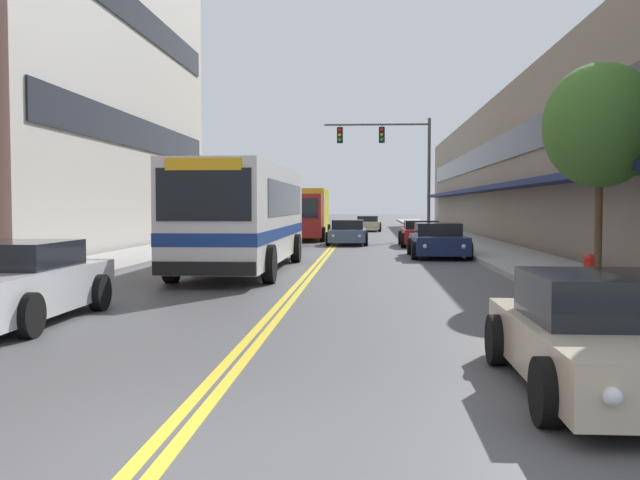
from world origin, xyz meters
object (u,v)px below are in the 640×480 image
(traffic_signal_mast, at_px, (394,154))
(street_tree_right_mid, at_px, (600,126))
(city_bus, at_px, (246,213))
(car_red_parked_right_mid, at_px, (421,234))
(car_navy_parked_right_far, at_px, (438,241))
(car_dark_grey_parked_left_near, at_px, (231,236))
(box_truck, at_px, (305,213))
(car_silver_parked_left_mid, at_px, (12,284))
(car_beige_moving_second, at_px, (367,224))
(car_slate_blue_moving_lead, at_px, (348,233))
(car_champagne_parked_right_foreground, at_px, (611,338))
(fire_hydrant, at_px, (589,277))

(traffic_signal_mast, distance_m, street_tree_right_mid, 24.59)
(city_bus, height_order, car_red_parked_right_mid, city_bus)
(car_navy_parked_right_far, height_order, traffic_signal_mast, traffic_signal_mast)
(city_bus, distance_m, car_dark_grey_parked_left_near, 9.86)
(traffic_signal_mast, bearing_deg, city_bus, -104.96)
(car_dark_grey_parked_left_near, bearing_deg, box_truck, 76.04)
(box_truck, bearing_deg, car_silver_parked_left_mid, -94.66)
(street_tree_right_mid, bearing_deg, car_beige_moving_second, 98.26)
(car_slate_blue_moving_lead, relative_size, traffic_signal_mast, 0.59)
(car_red_parked_right_mid, height_order, car_navy_parked_right_far, car_navy_parked_right_far)
(car_silver_parked_left_mid, bearing_deg, car_dark_grey_parked_left_near, 90.16)
(car_champagne_parked_right_foreground, height_order, street_tree_right_mid, street_tree_right_mid)
(car_dark_grey_parked_left_near, relative_size, car_navy_parked_right_far, 0.90)
(city_bus, height_order, car_slate_blue_moving_lead, city_bus)
(car_champagne_parked_right_foreground, xyz_separation_m, car_navy_parked_right_far, (0.11, 19.90, 0.04))
(car_dark_grey_parked_left_near, xyz_separation_m, traffic_signal_mast, (7.62, 10.29, 4.38))
(car_red_parked_right_mid, height_order, car_beige_moving_second, car_red_parked_right_mid)
(car_silver_parked_left_mid, xyz_separation_m, street_tree_right_mid, (11.55, 5.70, 3.23))
(car_red_parked_right_mid, xyz_separation_m, fire_hydrant, (1.66, -21.06, 0.01))
(street_tree_right_mid, bearing_deg, car_champagne_parked_right_foreground, -106.73)
(city_bus, xyz_separation_m, traffic_signal_mast, (5.29, 19.80, 3.22))
(box_truck, relative_size, fire_hydrant, 8.21)
(car_champagne_parked_right_foreground, xyz_separation_m, fire_hydrant, (1.67, 6.28, 0.04))
(car_slate_blue_moving_lead, distance_m, traffic_signal_mast, 7.41)
(city_bus, bearing_deg, fire_hydrant, -44.20)
(car_dark_grey_parked_left_near, distance_m, car_navy_parked_right_far, 9.56)
(car_silver_parked_left_mid, distance_m, car_red_parked_right_mid, 24.92)
(traffic_signal_mast, bearing_deg, car_red_parked_right_mid, -80.53)
(car_champagne_parked_right_foreground, height_order, traffic_signal_mast, traffic_signal_mast)
(car_navy_parked_right_far, bearing_deg, car_beige_moving_second, 95.60)
(car_silver_parked_left_mid, xyz_separation_m, car_champagne_parked_right_foreground, (8.65, -3.97, -0.07))
(car_dark_grey_parked_left_near, distance_m, street_tree_right_mid, 18.44)
(car_beige_moving_second, height_order, traffic_signal_mast, traffic_signal_mast)
(city_bus, height_order, car_dark_grey_parked_left_near, city_bus)
(car_champagne_parked_right_foreground, height_order, fire_hydrant, car_champagne_parked_right_foreground)
(car_silver_parked_left_mid, relative_size, fire_hydrant, 5.19)
(city_bus, relative_size, street_tree_right_mid, 2.14)
(traffic_signal_mast, distance_m, fire_hydrant, 28.11)
(car_slate_blue_moving_lead, bearing_deg, car_champagne_parked_right_foreground, -82.76)
(car_red_parked_right_mid, xyz_separation_m, traffic_signal_mast, (-1.10, 6.58, 4.40))
(car_champagne_parked_right_foreground, xyz_separation_m, street_tree_right_mid, (2.91, 9.67, 3.30))
(car_red_parked_right_mid, bearing_deg, box_truck, 135.18)
(car_beige_moving_second, distance_m, fire_hydrant, 41.78)
(city_bus, height_order, box_truck, city_bus)
(car_champagne_parked_right_foreground, xyz_separation_m, box_truck, (-6.24, 33.54, 0.96))
(city_bus, height_order, car_navy_parked_right_far, city_bus)
(street_tree_right_mid, height_order, fire_hydrant, street_tree_right_mid)
(car_silver_parked_left_mid, bearing_deg, city_bus, 77.39)
(car_silver_parked_left_mid, relative_size, car_navy_parked_right_far, 1.02)
(car_navy_parked_right_far, xyz_separation_m, fire_hydrant, (1.56, -13.62, -0.00))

